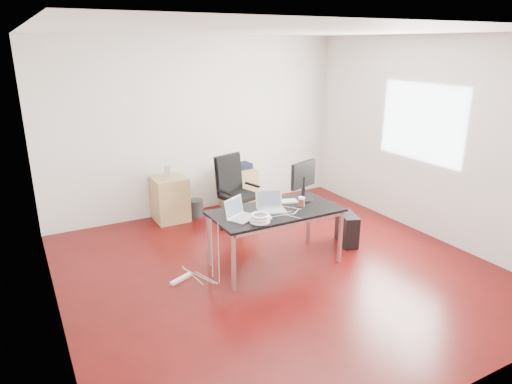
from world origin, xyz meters
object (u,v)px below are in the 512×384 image
desk (276,214)px  filing_cabinet_right (238,188)px  filing_cabinet_left (170,199)px  office_chair (235,188)px  pc_tower (347,229)px

desk → filing_cabinet_right: (0.53, 2.10, -0.33)m
filing_cabinet_left → filing_cabinet_right: 1.20m
filing_cabinet_right → office_chair: bearing=-119.2°
filing_cabinet_left → pc_tower: filing_cabinet_left is taller
desk → filing_cabinet_left: desk is taller
desk → pc_tower: 1.29m
filing_cabinet_left → filing_cabinet_right: same height
filing_cabinet_left → pc_tower: (1.87, -2.04, -0.13)m
filing_cabinet_left → pc_tower: 2.77m
filing_cabinet_right → desk: bearing=-104.1°
desk → filing_cabinet_right: size_ratio=2.29×
filing_cabinet_left → filing_cabinet_right: (1.20, 0.00, 0.00)m
filing_cabinet_left → filing_cabinet_right: size_ratio=1.00×
desk → filing_cabinet_left: bearing=107.6°
filing_cabinet_left → pc_tower: bearing=-47.6°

